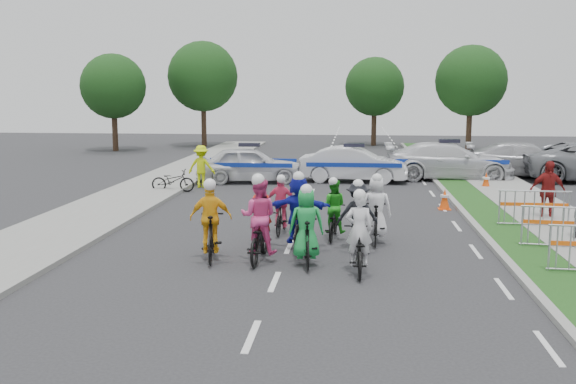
# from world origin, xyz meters

# --- Properties ---
(ground) EXTENTS (90.00, 90.00, 0.00)m
(ground) POSITION_xyz_m (0.00, 0.00, 0.00)
(ground) COLOR #28282B
(ground) RESTS_ON ground
(curb_right) EXTENTS (0.20, 60.00, 0.12)m
(curb_right) POSITION_xyz_m (5.10, 5.00, 0.06)
(curb_right) COLOR gray
(curb_right) RESTS_ON ground
(grass_strip) EXTENTS (1.20, 60.00, 0.11)m
(grass_strip) POSITION_xyz_m (5.80, 5.00, 0.06)
(grass_strip) COLOR #183E14
(grass_strip) RESTS_ON ground
(sidewalk_right) EXTENTS (2.40, 60.00, 0.13)m
(sidewalk_right) POSITION_xyz_m (7.60, 5.00, 0.07)
(sidewalk_right) COLOR gray
(sidewalk_right) RESTS_ON ground
(sidewalk_left) EXTENTS (3.00, 60.00, 0.13)m
(sidewalk_left) POSITION_xyz_m (-6.50, 5.00, 0.07)
(sidewalk_left) COLOR gray
(sidewalk_left) RESTS_ON ground
(rider_0) EXTENTS (0.67, 1.83, 1.85)m
(rider_0) POSITION_xyz_m (1.72, 0.85, 0.61)
(rider_0) COLOR black
(rider_0) RESTS_ON ground
(rider_1) EXTENTS (0.84, 1.82, 1.87)m
(rider_1) POSITION_xyz_m (0.56, 1.35, 0.73)
(rider_1) COLOR black
(rider_1) RESTS_ON ground
(rider_2) EXTENTS (0.88, 2.03, 2.05)m
(rider_2) POSITION_xyz_m (-0.56, 1.64, 0.75)
(rider_2) COLOR black
(rider_2) RESTS_ON ground
(rider_3) EXTENTS (1.02, 1.89, 1.93)m
(rider_3) POSITION_xyz_m (-1.67, 1.59, 0.74)
(rider_3) COLOR black
(rider_3) RESTS_ON ground
(rider_4) EXTENTS (1.02, 1.78, 1.79)m
(rider_4) POSITION_xyz_m (1.70, 2.85, 0.70)
(rider_4) COLOR black
(rider_4) RESTS_ON ground
(rider_5) EXTENTS (1.57, 1.87, 1.96)m
(rider_5) POSITION_xyz_m (0.26, 2.82, 0.82)
(rider_5) COLOR black
(rider_5) RESTS_ON ground
(rider_6) EXTENTS (0.81, 1.76, 1.73)m
(rider_6) POSITION_xyz_m (-0.69, 2.88, 0.58)
(rider_6) COLOR black
(rider_6) RESTS_ON ground
(rider_7) EXTENTS (0.78, 1.76, 1.83)m
(rider_7) POSITION_xyz_m (2.18, 3.68, 0.71)
(rider_7) COLOR black
(rider_7) RESTS_ON ground
(rider_8) EXTENTS (0.73, 1.67, 1.67)m
(rider_8) POSITION_xyz_m (1.06, 4.05, 0.63)
(rider_8) COLOR black
(rider_8) RESTS_ON ground
(rider_9) EXTENTS (0.85, 1.60, 1.66)m
(rider_9) POSITION_xyz_m (-0.37, 4.54, 0.64)
(rider_9) COLOR black
(rider_9) RESTS_ON ground
(police_car_0) EXTENTS (4.77, 2.53, 1.54)m
(police_car_0) POSITION_xyz_m (-2.87, 14.42, 0.77)
(police_car_0) COLOR silver
(police_car_0) RESTS_ON ground
(police_car_1) EXTENTS (4.70, 1.93, 1.51)m
(police_car_1) POSITION_xyz_m (1.60, 15.03, 0.76)
(police_car_1) COLOR silver
(police_car_1) RESTS_ON ground
(police_car_2) EXTENTS (5.66, 2.32, 1.64)m
(police_car_2) POSITION_xyz_m (5.78, 16.16, 0.82)
(police_car_2) COLOR silver
(police_car_2) RESTS_ON ground
(civilian_sedan) EXTENTS (5.64, 2.85, 1.57)m
(civilian_sedan) POSITION_xyz_m (9.42, 17.40, 0.78)
(civilian_sedan) COLOR #A9A9AD
(civilian_sedan) RESTS_ON ground
(spectator_2) EXTENTS (1.11, 0.54, 1.84)m
(spectator_2) POSITION_xyz_m (7.41, 7.07, 0.92)
(spectator_2) COLOR maroon
(spectator_2) RESTS_ON ground
(marshal_hiviz) EXTENTS (1.16, 0.73, 1.72)m
(marshal_hiviz) POSITION_xyz_m (-4.57, 12.71, 0.86)
(marshal_hiviz) COLOR #C9E30B
(marshal_hiviz) RESTS_ON ground
(barrier_1) EXTENTS (2.04, 0.73, 1.12)m
(barrier_1) POSITION_xyz_m (6.70, 3.24, 0.56)
(barrier_1) COLOR #A5A8AD
(barrier_1) RESTS_ON ground
(barrier_2) EXTENTS (2.01, 0.54, 1.12)m
(barrier_2) POSITION_xyz_m (6.70, 5.82, 0.56)
(barrier_2) COLOR #A5A8AD
(barrier_2) RESTS_ON ground
(cone_0) EXTENTS (0.40, 0.40, 0.70)m
(cone_0) POSITION_xyz_m (4.62, 8.72, 0.34)
(cone_0) COLOR #F24C0C
(cone_0) RESTS_ON ground
(cone_1) EXTENTS (0.40, 0.40, 0.70)m
(cone_1) POSITION_xyz_m (6.88, 13.39, 0.34)
(cone_1) COLOR #F24C0C
(cone_1) RESTS_ON ground
(parked_bike) EXTENTS (1.70, 0.62, 0.89)m
(parked_bike) POSITION_xyz_m (-5.41, 11.47, 0.44)
(parked_bike) COLOR black
(parked_bike) RESTS_ON ground
(tree_0) EXTENTS (4.20, 4.20, 6.30)m
(tree_0) POSITION_xyz_m (-14.00, 28.00, 4.19)
(tree_0) COLOR #382619
(tree_0) RESTS_ON ground
(tree_1) EXTENTS (4.55, 4.55, 6.82)m
(tree_1) POSITION_xyz_m (9.00, 30.00, 4.54)
(tree_1) COLOR #382619
(tree_1) RESTS_ON ground
(tree_3) EXTENTS (4.90, 4.90, 7.35)m
(tree_3) POSITION_xyz_m (-9.00, 32.00, 4.89)
(tree_3) COLOR #382619
(tree_3) RESTS_ON ground
(tree_4) EXTENTS (4.20, 4.20, 6.30)m
(tree_4) POSITION_xyz_m (3.00, 34.00, 4.19)
(tree_4) COLOR #382619
(tree_4) RESTS_ON ground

